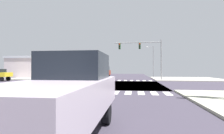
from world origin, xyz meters
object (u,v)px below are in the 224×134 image
object	(u,v)px
street_lamp	(152,58)
pickup_leading_2	(67,92)
bank_building	(40,67)
suv_crossing_1	(104,71)
traffic_signal_mast	(142,50)

from	to	relation	value
street_lamp	pickup_leading_2	bearing A→B (deg)	-98.93
street_lamp	pickup_leading_2	size ratio (longest dim) A/B	1.39
bank_building	suv_crossing_1	xyz separation A→B (m)	(14.41, -2.68, -0.81)
traffic_signal_mast	pickup_leading_2	size ratio (longest dim) A/B	1.52
bank_building	suv_crossing_1	world-z (taller)	bank_building
traffic_signal_mast	street_lamp	xyz separation A→B (m)	(2.73, 12.04, -0.62)
pickup_leading_2	traffic_signal_mast	bearing A→B (deg)	82.99
suv_crossing_1	pickup_leading_2	bearing A→B (deg)	98.16
traffic_signal_mast	suv_crossing_1	size ratio (longest dim) A/B	1.69
street_lamp	pickup_leading_2	distance (m)	37.02
suv_crossing_1	pickup_leading_2	size ratio (longest dim) A/B	0.90
traffic_signal_mast	pickup_leading_2	distance (m)	24.86
bank_building	suv_crossing_1	distance (m)	14.68
traffic_signal_mast	suv_crossing_1	world-z (taller)	traffic_signal_mast
bank_building	pickup_leading_2	size ratio (longest dim) A/B	2.38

